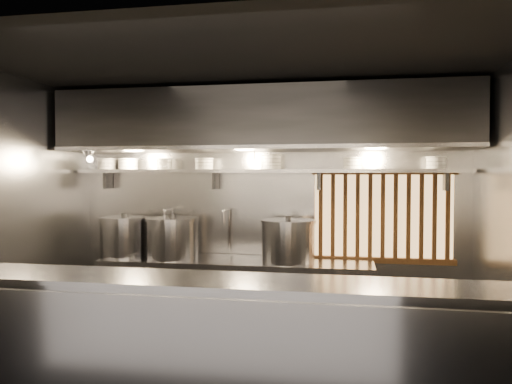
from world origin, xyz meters
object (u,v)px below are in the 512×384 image
(heat_lamp, at_px, (88,154))
(stock_pot_left, at_px, (172,238))
(stock_pot_right, at_px, (288,241))
(pendant_bulb, at_px, (254,164))
(stock_pot_mid, at_px, (124,236))

(heat_lamp, xyz_separation_m, stock_pot_left, (0.88, 0.24, -0.94))
(heat_lamp, relative_size, stock_pot_right, 0.57)
(pendant_bulb, bearing_deg, stock_pot_left, -173.23)
(heat_lamp, relative_size, stock_pot_mid, 0.47)
(heat_lamp, bearing_deg, stock_pot_left, 15.32)
(pendant_bulb, relative_size, stock_pot_mid, 0.25)
(stock_pot_right, bearing_deg, pendant_bulb, 163.11)
(heat_lamp, xyz_separation_m, stock_pot_right, (2.19, 0.23, -0.94))
(stock_pot_left, distance_m, stock_pot_right, 1.31)
(heat_lamp, height_order, stock_pot_left, heat_lamp)
(stock_pot_mid, bearing_deg, pendant_bulb, 2.83)
(stock_pot_left, bearing_deg, heat_lamp, -164.68)
(pendant_bulb, bearing_deg, stock_pot_right, -16.89)
(heat_lamp, bearing_deg, stock_pot_mid, 44.19)
(stock_pot_mid, xyz_separation_m, stock_pot_right, (1.91, -0.04, -0.00))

